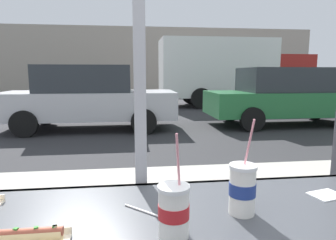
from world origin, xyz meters
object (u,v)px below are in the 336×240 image
object	(u,v)px
box_truck	(231,70)
parked_car_silver	(88,97)
soda_cup_right	(242,188)
parked_car_green	(287,96)
hotdog_tray_near	(23,238)
soda_cup_left	(174,210)

from	to	relation	value
box_truck	parked_car_silver	bearing A→B (deg)	-137.18
parked_car_silver	soda_cup_right	bearing A→B (deg)	-78.02
soda_cup_right	parked_car_green	bearing A→B (deg)	59.95
hotdog_tray_near	parked_car_silver	xyz separation A→B (m)	(-0.85, 7.26, -0.17)
hotdog_tray_near	parked_car_green	bearing A→B (deg)	56.53
hotdog_tray_near	parked_car_silver	bearing A→B (deg)	96.69
soda_cup_left	parked_car_green	distance (m)	8.48
soda_cup_left	hotdog_tray_near	bearing A→B (deg)	179.56
soda_cup_right	parked_car_silver	xyz separation A→B (m)	(-1.52, 7.14, -0.23)
soda_cup_left	parked_car_silver	size ratio (longest dim) A/B	0.07
soda_cup_right	hotdog_tray_near	xyz separation A→B (m)	(-0.66, -0.11, -0.07)
soda_cup_left	hotdog_tray_near	xyz separation A→B (m)	(-0.42, 0.00, -0.06)
soda_cup_right	parked_car_silver	bearing A→B (deg)	101.98
soda_cup_left	box_truck	bearing A→B (deg)	70.44
soda_cup_right	parked_car_green	size ratio (longest dim) A/B	0.07
parked_car_silver	box_truck	world-z (taller)	box_truck
parked_car_green	box_truck	size ratio (longest dim) A/B	0.68
soda_cup_right	parked_car_green	distance (m)	8.26
parked_car_silver	parked_car_green	bearing A→B (deg)	-0.00
soda_cup_left	soda_cup_right	bearing A→B (deg)	24.70
parked_car_green	parked_car_silver	bearing A→B (deg)	180.00
soda_cup_left	parked_car_green	size ratio (longest dim) A/B	0.07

